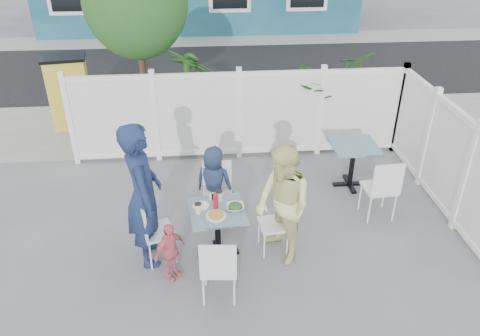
{
  "coord_description": "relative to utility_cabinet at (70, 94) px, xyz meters",
  "views": [
    {
      "loc": [
        -0.51,
        -5.14,
        4.12
      ],
      "look_at": [
        -0.08,
        0.08,
        1.09
      ],
      "focal_mm": 35.0,
      "sensor_mm": 36.0,
      "label": 1
    }
  ],
  "objects": [
    {
      "name": "far_sidewalk",
      "position": [
        3.19,
        6.6,
        -0.7
      ],
      "size": [
        24.0,
        1.6,
        0.01
      ],
      "primitive_type": "cube",
      "color": "gray",
      "rests_on": "ground"
    },
    {
      "name": "boy",
      "position": [
        2.78,
        -3.4,
        -0.15
      ],
      "size": [
        0.64,
        0.54,
        1.12
      ],
      "primitive_type": "imported",
      "rotation": [
        0.0,
        0.0,
        2.76
      ],
      "color": "#202F4F",
      "rests_on": "ground"
    },
    {
      "name": "woman",
      "position": [
        3.61,
        -4.4,
        0.09
      ],
      "size": [
        0.88,
        0.96,
        1.61
      ],
      "primitive_type": "imported",
      "rotation": [
        0.0,
        0.0,
        -1.15
      ],
      "color": "#E3DB46",
      "rests_on": "ground"
    },
    {
      "name": "ground",
      "position": [
        3.19,
        -4.0,
        -0.71
      ],
      "size": [
        80.0,
        80.0,
        0.0
      ],
      "primitive_type": "plane",
      "color": "slate"
    },
    {
      "name": "salt_shaker",
      "position": [
        2.71,
        -4.08,
        0.06
      ],
      "size": [
        0.03,
        0.03,
        0.07
      ],
      "primitive_type": "cylinder",
      "color": "white",
      "rests_on": "main_table"
    },
    {
      "name": "near_sidewalk",
      "position": [
        3.19,
        -0.2,
        -0.7
      ],
      "size": [
        24.0,
        2.6,
        0.01
      ],
      "primitive_type": "cube",
      "color": "gray",
      "rests_on": "ground"
    },
    {
      "name": "street",
      "position": [
        3.19,
        3.5,
        -0.71
      ],
      "size": [
        24.0,
        5.0,
        0.01
      ],
      "primitive_type": "cube",
      "color": "black",
      "rests_on": "ground"
    },
    {
      "name": "chair_left",
      "position": [
        1.95,
        -4.34,
        -0.19
      ],
      "size": [
        0.51,
        0.52,
        0.9
      ],
      "rotation": [
        0.0,
        0.0,
        -1.21
      ],
      "color": "white",
      "rests_on": "ground"
    },
    {
      "name": "chair_spare",
      "position": [
        5.17,
        -3.69,
        -0.14
      ],
      "size": [
        0.47,
        0.46,
        0.97
      ],
      "rotation": [
        0.0,
        0.0,
        0.07
      ],
      "color": "white",
      "rests_on": "ground"
    },
    {
      "name": "man",
      "position": [
        1.89,
        -4.27,
        0.26
      ],
      "size": [
        0.57,
        0.77,
        1.93
      ],
      "primitive_type": "imported",
      "rotation": [
        0.0,
        0.0,
        1.73
      ],
      "color": "navy",
      "rests_on": "ground"
    },
    {
      "name": "main_table",
      "position": [
        2.79,
        -4.32,
        -0.14
      ],
      "size": [
        0.76,
        0.76,
        0.73
      ],
      "rotation": [
        0.0,
        0.0,
        0.11
      ],
      "color": "slate",
      "rests_on": "ground"
    },
    {
      "name": "toddler",
      "position": [
        2.2,
        -4.68,
        -0.31
      ],
      "size": [
        0.48,
        0.47,
        0.8
      ],
      "primitive_type": "imported",
      "rotation": [
        0.0,
        0.0,
        0.76
      ],
      "color": "#E1697D",
      "rests_on": "ground"
    },
    {
      "name": "coffee_cup_a",
      "position": [
        2.56,
        -4.36,
        0.08
      ],
      "size": [
        0.08,
        0.08,
        0.13
      ],
      "primitive_type": "cylinder",
      "color": "beige",
      "rests_on": "main_table"
    },
    {
      "name": "fence_back",
      "position": [
        3.29,
        -1.6,
        0.07
      ],
      "size": [
        5.86,
        0.08,
        1.6
      ],
      "color": "white",
      "rests_on": "ground"
    },
    {
      "name": "coffee_cup_b",
      "position": [
        2.83,
        -4.11,
        0.09
      ],
      "size": [
        0.08,
        0.08,
        0.13
      ],
      "primitive_type": "cylinder",
      "color": "beige",
      "rests_on": "main_table"
    },
    {
      "name": "chair_back",
      "position": [
        2.82,
        -3.5,
        -0.18
      ],
      "size": [
        0.42,
        0.41,
        0.92
      ],
      "rotation": [
        0.0,
        0.0,
        3.12
      ],
      "color": "white",
      "rests_on": "ground"
    },
    {
      "name": "potted_shrub_b",
      "position": [
        4.89,
        -1.0,
        0.18
      ],
      "size": [
        2.07,
        2.0,
        1.77
      ],
      "primitive_type": "imported",
      "rotation": [
        0.0,
        0.0,
        0.53
      ],
      "color": "#1C491C",
      "rests_on": "ground"
    },
    {
      "name": "chair_right",
      "position": [
        3.6,
        -4.25,
        -0.22
      ],
      "size": [
        0.4,
        0.42,
        0.84
      ],
      "rotation": [
        0.0,
        0.0,
        1.67
      ],
      "color": "white",
      "rests_on": "ground"
    },
    {
      "name": "tree",
      "position": [
        1.59,
        -0.7,
        1.88
      ],
      "size": [
        1.8,
        1.62,
        3.59
      ],
      "color": "#382316",
      "rests_on": "ground"
    },
    {
      "name": "salad_bowl",
      "position": [
        3.02,
        -4.32,
        0.05
      ],
      "size": [
        0.23,
        0.23,
        0.06
      ],
      "primitive_type": "imported",
      "color": "white",
      "rests_on": "main_table"
    },
    {
      "name": "chair_near",
      "position": [
        2.77,
        -5.13,
        -0.18
      ],
      "size": [
        0.44,
        0.43,
        0.91
      ],
      "rotation": [
        0.0,
        0.0,
        -0.08
      ],
      "color": "white",
      "rests_on": "ground"
    },
    {
      "name": "pepper_shaker",
      "position": [
        2.75,
        -4.07,
        0.06
      ],
      "size": [
        0.03,
        0.03,
        0.07
      ],
      "primitive_type": "cylinder",
      "color": "black",
      "rests_on": "main_table"
    },
    {
      "name": "utility_cabinet",
      "position": [
        0.0,
        0.0,
        0.0
      ],
      "size": [
        0.84,
        0.66,
        1.42
      ],
      "primitive_type": "cube",
      "rotation": [
        0.0,
        0.0,
        0.16
      ],
      "color": "gold",
      "rests_on": "ground"
    },
    {
      "name": "spare_table",
      "position": [
        5.03,
        -2.75,
        -0.13
      ],
      "size": [
        0.71,
        0.71,
        0.75
      ],
      "rotation": [
        0.0,
        0.0,
        -0.0
      ],
      "color": "slate",
      "rests_on": "ground"
    },
    {
      "name": "potted_shrub_a",
      "position": [
        2.47,
        -0.9,
        0.21
      ],
      "size": [
        1.45,
        1.45,
        1.83
      ],
      "primitive_type": "imported",
      "rotation": [
        0.0,
        0.0,
        2.41
      ],
      "color": "#1C491C",
      "rests_on": "ground"
    },
    {
      "name": "fence_right",
      "position": [
        6.19,
        -3.4,
        0.07
      ],
      "size": [
        0.08,
        3.66,
        1.6
      ],
      "rotation": [
        0.0,
        0.0,
        1.57
      ],
      "color": "white",
      "rests_on": "ground"
    },
    {
      "name": "plate_main",
      "position": [
        2.77,
        -4.46,
        0.03
      ],
      "size": [
        0.26,
        0.26,
        0.02
      ],
      "primitive_type": "cylinder",
      "color": "white",
      "rests_on": "main_table"
    },
    {
      "name": "plate_side",
      "position": [
        2.59,
        -4.22,
        0.03
      ],
      "size": [
        0.21,
        0.21,
        0.01
      ],
      "primitive_type": "cylinder",
      "color": "white",
      "rests_on": "main_table"
    },
    {
      "name": "ketchup_bottle",
      "position": [
        2.78,
        -4.27,
        0.11
      ],
      "size": [
        0.06,
        0.06,
        0.18
      ],
      "primitive_type": "cylinder",
      "color": "red",
      "rests_on": "main_table"
    }
  ]
}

